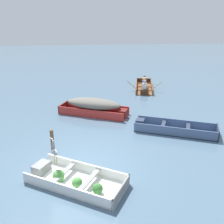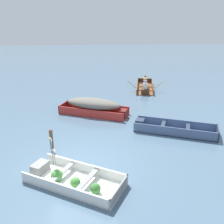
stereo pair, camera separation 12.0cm
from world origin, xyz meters
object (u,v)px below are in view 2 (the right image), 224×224
object	(u,v)px
skiff_red_mid_moored	(94,105)
rowboat_wooden_brown_with_crew	(145,87)
heron_on_dinghy	(53,151)
skiff_slate_blue_near_moored	(171,129)
dinghy_white_foreground	(71,179)
mooring_post	(52,141)

from	to	relation	value
skiff_red_mid_moored	rowboat_wooden_brown_with_crew	world-z (taller)	rowboat_wooden_brown_with_crew
skiff_red_mid_moored	heron_on_dinghy	distance (m)	5.39
skiff_slate_blue_near_moored	heron_on_dinghy	distance (m)	5.40
dinghy_white_foreground	skiff_red_mid_moored	world-z (taller)	skiff_red_mid_moored
mooring_post	skiff_red_mid_moored	bearing A→B (deg)	66.47
dinghy_white_foreground	skiff_red_mid_moored	xyz separation A→B (m)	(0.78, 5.63, 0.34)
rowboat_wooden_brown_with_crew	heron_on_dinghy	distance (m)	10.76
skiff_slate_blue_near_moored	mooring_post	size ratio (longest dim) A/B	4.09
skiff_slate_blue_near_moored	skiff_red_mid_moored	xyz separation A→B (m)	(-3.26, 2.40, 0.33)
dinghy_white_foreground	heron_on_dinghy	xyz separation A→B (m)	(-0.51, 0.41, 0.73)
rowboat_wooden_brown_with_crew	heron_on_dinghy	size ratio (longest dim) A/B	4.12
rowboat_wooden_brown_with_crew	heron_on_dinghy	world-z (taller)	heron_on_dinghy
skiff_red_mid_moored	heron_on_dinghy	xyz separation A→B (m)	(-1.29, -5.22, 0.39)
skiff_red_mid_moored	dinghy_white_foreground	bearing A→B (deg)	-97.91
skiff_red_mid_moored	heron_on_dinghy	world-z (taller)	heron_on_dinghy
dinghy_white_foreground	skiff_slate_blue_near_moored	distance (m)	5.17
dinghy_white_foreground	mooring_post	bearing A→B (deg)	112.60
skiff_slate_blue_near_moored	mooring_post	world-z (taller)	mooring_post
heron_on_dinghy	skiff_slate_blue_near_moored	bearing A→B (deg)	31.72
skiff_slate_blue_near_moored	skiff_red_mid_moored	bearing A→B (deg)	143.63
rowboat_wooden_brown_with_crew	skiff_slate_blue_near_moored	bearing A→B (deg)	-92.15
heron_on_dinghy	mooring_post	world-z (taller)	heron_on_dinghy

